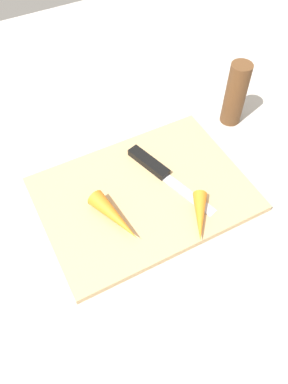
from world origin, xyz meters
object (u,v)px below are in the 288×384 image
cutting_board (144,194)px  carrot_long (115,217)px  knife (154,166)px  carrot_short (200,216)px  pepper_grinder (236,94)px

cutting_board → carrot_long: bearing=-154.6°
cutting_board → knife: 0.06m
cutting_board → carrot_short: bearing=-60.8°
knife → carrot_short: carrot_short is taller
cutting_board → knife: bearing=43.8°
carrot_short → pepper_grinder: bearing=165.8°
pepper_grinder → carrot_long: bearing=-158.7°
pepper_grinder → cutting_board: bearing=-159.9°
carrot_long → pepper_grinder: (0.32, 0.13, 0.04)m
knife → pepper_grinder: bearing=87.3°
pepper_grinder → carrot_short: bearing=-136.5°
knife → carrot_short: (0.01, -0.14, 0.01)m
carrot_long → pepper_grinder: size_ratio=0.81×
cutting_board → knife: size_ratio=1.82×
carrot_short → carrot_long: carrot_long is taller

